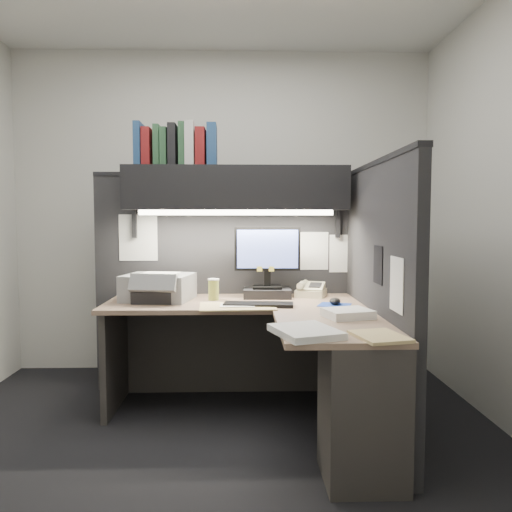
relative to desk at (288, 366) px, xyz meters
name	(u,v)px	position (x,y,z in m)	size (l,w,h in m)	color
floor	(214,442)	(-0.43, 0.00, -0.44)	(3.50, 3.50, 0.00)	black
wall_back	(223,212)	(-0.43, 1.50, 0.91)	(3.50, 0.04, 2.70)	beige
wall_front	(178,190)	(-0.43, -1.50, 0.91)	(3.50, 0.04, 2.70)	beige
partition_back	(224,284)	(-0.40, 0.93, 0.36)	(1.90, 0.06, 1.60)	black
partition_right	(377,299)	(0.55, 0.18, 0.36)	(0.06, 1.50, 1.60)	black
desk	(288,366)	(0.00, 0.00, 0.00)	(1.70, 1.53, 0.73)	#90725B
overhead_shelf	(236,189)	(-0.30, 0.75, 1.06)	(1.55, 0.34, 0.30)	black
task_light_tube	(236,212)	(-0.30, 0.61, 0.89)	(0.04, 0.04, 1.32)	white
monitor	(267,270)	(-0.08, 0.70, 0.49)	(0.46, 0.21, 0.50)	black
keyboard	(259,305)	(-0.16, 0.35, 0.30)	(0.44, 0.15, 0.02)	black
mousepad	(334,305)	(0.33, 0.38, 0.29)	(0.20, 0.18, 0.00)	#1B3998
mouse	(335,301)	(0.34, 0.39, 0.31)	(0.07, 0.11, 0.04)	black
telephone	(311,291)	(0.23, 0.76, 0.33)	(0.20, 0.21, 0.08)	beige
coffee_cup	(214,290)	(-0.46, 0.61, 0.36)	(0.07, 0.07, 0.14)	#B4B348
printer	(159,287)	(-0.84, 0.63, 0.38)	(0.44, 0.38, 0.18)	gray
notebook_stack	(155,296)	(-0.85, 0.54, 0.33)	(0.27, 0.22, 0.08)	black
open_folder	(237,306)	(-0.29, 0.33, 0.29)	(0.47, 0.31, 0.01)	tan
paper_stack_a	(348,313)	(0.33, -0.04, 0.31)	(0.25, 0.21, 0.05)	white
paper_stack_b	(306,332)	(0.04, -0.46, 0.30)	(0.27, 0.33, 0.03)	white
manila_stack	(380,336)	(0.38, -0.53, 0.29)	(0.21, 0.27, 0.02)	tan
binder_row	(177,147)	(-0.71, 0.75, 1.35)	(0.56, 0.25, 0.30)	navy
pinned_papers	(280,253)	(0.00, 0.56, 0.61)	(1.76, 1.31, 0.51)	white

